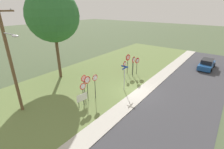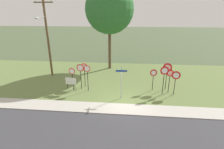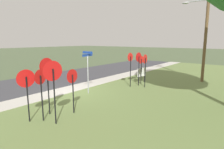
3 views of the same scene
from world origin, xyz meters
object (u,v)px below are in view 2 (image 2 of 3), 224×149
at_px(street_name_post, 121,81).
at_px(utility_pole, 47,33).
at_px(stop_sign_near_right, 87,73).
at_px(stop_sign_far_center, 84,70).
at_px(yield_sign_far_right, 164,74).
at_px(oak_tree_left, 109,9).
at_px(notice_board, 71,82).
at_px(yield_sign_center, 176,77).
at_px(stop_sign_near_left, 80,71).
at_px(yield_sign_far_left, 170,76).
at_px(yield_sign_near_right, 167,70).
at_px(stop_sign_far_left, 72,74).
at_px(yield_sign_near_left, 153,75).

height_order(street_name_post, utility_pole, utility_pole).
xyz_separation_m(stop_sign_near_right, stop_sign_far_center, (-0.53, 0.95, -0.06)).
relative_size(yield_sign_far_right, oak_tree_left, 0.26).
bearing_deg(notice_board, yield_sign_center, 7.08).
bearing_deg(stop_sign_near_left, yield_sign_far_left, 5.16).
bearing_deg(stop_sign_near_right, street_name_post, -17.00).
xyz_separation_m(stop_sign_far_center, yield_sign_near_right, (8.00, 0.06, 0.25)).
bearing_deg(yield_sign_far_right, notice_board, 176.24).
height_order(stop_sign_far_left, notice_board, stop_sign_far_left).
bearing_deg(notice_board, stop_sign_far_center, 45.14).
xyz_separation_m(yield_sign_far_right, street_name_post, (-3.76, -1.10, -0.36)).
distance_m(stop_sign_near_left, stop_sign_far_center, 0.70).
distance_m(yield_sign_far_left, yield_sign_far_right, 0.83).
bearing_deg(stop_sign_near_left, notice_board, -162.16).
distance_m(stop_sign_far_center, yield_sign_near_right, 8.00).
relative_size(yield_sign_center, street_name_post, 0.82).
xyz_separation_m(yield_sign_far_right, yield_sign_center, (1.03, 0.02, -0.32)).
distance_m(stop_sign_far_center, oak_tree_left, 8.72).
bearing_deg(oak_tree_left, yield_sign_near_left, -53.78).
bearing_deg(yield_sign_center, utility_pole, 175.32).
height_order(stop_sign_far_center, street_name_post, street_name_post).
height_order(stop_sign_near_left, stop_sign_near_right, stop_sign_near_right).
height_order(yield_sign_near_right, yield_sign_center, yield_sign_near_right).
bearing_deg(yield_sign_near_left, stop_sign_far_center, 174.99).
height_order(yield_sign_near_right, street_name_post, street_name_post).
relative_size(yield_sign_center, oak_tree_left, 0.22).
bearing_deg(yield_sign_far_right, yield_sign_near_right, 64.43).
relative_size(stop_sign_near_left, yield_sign_near_left, 1.19).
distance_m(yield_sign_far_right, yield_sign_center, 1.08).
height_order(stop_sign_near_right, stop_sign_far_left, stop_sign_near_right).
height_order(yield_sign_center, oak_tree_left, oak_tree_left).
distance_m(yield_sign_center, notice_board, 9.75).
distance_m(yield_sign_near_left, yield_sign_near_right, 1.41).
xyz_separation_m(yield_sign_center, oak_tree_left, (-6.71, 7.40, 5.75)).
bearing_deg(yield_sign_center, yield_sign_far_left, 147.02).
bearing_deg(utility_pole, stop_sign_near_left, -37.20).
xyz_separation_m(utility_pole, oak_tree_left, (6.61, 3.55, 2.48)).
distance_m(stop_sign_near_left, street_name_post, 4.24).
bearing_deg(stop_sign_far_center, yield_sign_near_left, -4.78).
bearing_deg(street_name_post, utility_pole, 146.11).
relative_size(stop_sign_far_left, street_name_post, 0.81).
relative_size(yield_sign_near_left, yield_sign_far_left, 0.94).
bearing_deg(yield_sign_center, yield_sign_near_right, 127.96).
distance_m(utility_pole, oak_tree_left, 7.90).
distance_m(yield_sign_near_right, street_name_post, 4.81).
height_order(stop_sign_far_left, oak_tree_left, oak_tree_left).
relative_size(yield_sign_center, notice_board, 1.82).
xyz_separation_m(stop_sign_near_left, street_name_post, (3.95, -1.51, -0.19)).
distance_m(stop_sign_near_left, yield_sign_center, 8.76).
bearing_deg(stop_sign_far_center, yield_sign_near_right, -1.91).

